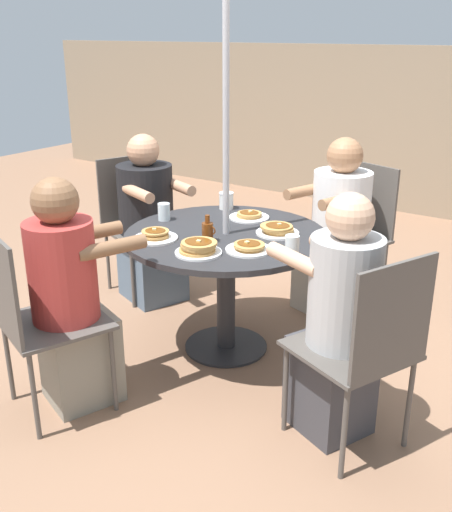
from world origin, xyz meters
name	(u,v)px	position (x,y,z in m)	size (l,w,h in m)	color
ground_plane	(226,347)	(0.00, 0.00, 0.00)	(12.00, 12.00, 0.00)	#8C664C
back_fence	(418,133)	(0.00, 3.39, 0.82)	(10.00, 0.06, 1.64)	gray
patio_table	(226,253)	(0.00, 0.00, 0.60)	(1.13, 1.13, 0.72)	#28282B
umbrella_pole	(226,149)	(0.00, 0.00, 1.19)	(0.04, 0.04, 2.37)	#ADADB2
patio_chair_north	(34,313)	(-0.39, -1.03, 0.54)	(0.59, 0.59, 0.95)	#514C47
diner_north	(71,303)	(-0.32, -0.86, 0.54)	(0.47, 0.57, 1.16)	gray
patio_chair_east	(367,343)	(1.01, -0.43, 0.54)	(0.60, 0.60, 0.95)	#514C47
diner_east	(338,327)	(0.85, -0.36, 0.54)	(0.56, 0.47, 1.16)	#3D3D42
patio_chair_south	(355,226)	(0.34, 1.05, 0.54)	(0.58, 0.58, 0.95)	#514C47
diner_south	(336,234)	(0.28, 0.87, 0.52)	(0.50, 0.58, 1.15)	beige
patio_chair_west	(136,216)	(-1.03, 0.39, 0.54)	(0.59, 0.59, 0.95)	#514C47
diner_west	(149,226)	(-0.86, 0.32, 0.52)	(0.59, 0.51, 1.14)	slate
pancake_plate_a	(249,216)	(-0.04, 0.31, 0.73)	(0.24, 0.24, 0.05)	white
pancake_plate_b	(198,248)	(0.06, -0.34, 0.75)	(0.24, 0.24, 0.08)	white
pancake_plate_c	(278,230)	(0.24, 0.15, 0.74)	(0.24, 0.24, 0.06)	white
pancake_plate_d	(156,236)	(-0.26, -0.29, 0.74)	(0.24, 0.24, 0.06)	white
pancake_plate_e	(249,248)	(0.25, -0.16, 0.73)	(0.24, 0.24, 0.05)	white
syrup_bottle	(208,231)	(-0.01, -0.17, 0.77)	(0.08, 0.06, 0.15)	#602D0F
coffee_cup	(226,201)	(-0.27, 0.40, 0.77)	(0.09, 0.09, 0.11)	white
drinking_glass_a	(292,247)	(0.49, -0.14, 0.78)	(0.07, 0.07, 0.12)	silver
drinking_glass_b	(163,212)	(-0.44, 0.00, 0.77)	(0.07, 0.07, 0.10)	silver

